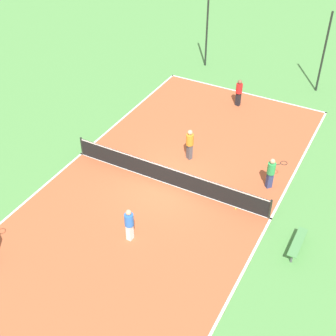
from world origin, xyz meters
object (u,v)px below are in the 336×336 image
(player_center_orange, at_px, (190,143))
(tennis_ball_near_net, at_px, (236,209))
(player_far_green, at_px, (271,171))
(fence_post_back_left, at_px, (207,30))
(tennis_net, at_px, (168,175))
(player_near_blue, at_px, (129,223))
(tennis_ball_left_sideline, at_px, (250,206))
(fence_post_back_right, at_px, (324,53))
(player_coach_red, at_px, (239,91))
(bench, at_px, (298,243))
(tennis_ball_midcourt, at_px, (244,198))

(player_center_orange, distance_m, tennis_ball_near_net, 4.18)
(player_far_green, height_order, fence_post_back_left, fence_post_back_left)
(fence_post_back_left, bearing_deg, tennis_net, -73.02)
(player_near_blue, relative_size, tennis_ball_left_sideline, 22.39)
(player_near_blue, bearing_deg, fence_post_back_right, -8.15)
(player_center_orange, bearing_deg, fence_post_back_left, -39.93)
(player_coach_red, bearing_deg, fence_post_back_right, -116.41)
(player_far_green, bearing_deg, player_coach_red, 73.97)
(tennis_ball_left_sideline, relative_size, fence_post_back_left, 0.01)
(player_center_orange, height_order, player_far_green, player_center_orange)
(bench, distance_m, player_coach_red, 11.09)
(player_near_blue, distance_m, player_coach_red, 11.81)
(player_coach_red, height_order, tennis_ball_left_sideline, player_coach_red)
(player_far_green, xyz_separation_m, tennis_ball_midcourt, (-0.71, -1.27, -0.85))
(player_near_blue, xyz_separation_m, tennis_ball_near_net, (3.03, 3.57, -0.82))
(player_center_orange, bearing_deg, player_near_blue, 122.64)
(player_near_blue, distance_m, tennis_ball_left_sideline, 5.36)
(bench, bearing_deg, tennis_ball_near_net, 70.54)
(fence_post_back_left, bearing_deg, tennis_ball_near_net, -60.07)
(tennis_ball_near_net, bearing_deg, tennis_ball_left_sideline, 40.38)
(player_far_green, height_order, tennis_ball_near_net, player_far_green)
(tennis_ball_left_sideline, distance_m, fence_post_back_left, 14.15)
(tennis_net, height_order, player_far_green, player_far_green)
(player_near_blue, height_order, player_far_green, player_far_green)
(player_center_orange, relative_size, tennis_ball_left_sideline, 23.73)
(tennis_net, bearing_deg, tennis_ball_near_net, -2.73)
(tennis_ball_left_sideline, xyz_separation_m, fence_post_back_right, (-0.15, 11.78, 2.34))
(tennis_ball_left_sideline, distance_m, fence_post_back_right, 12.01)
(bench, relative_size, fence_post_back_left, 0.35)
(player_near_blue, xyz_separation_m, fence_post_back_left, (-3.98, 15.75, 1.52))
(fence_post_back_left, bearing_deg, player_center_orange, -69.55)
(fence_post_back_right, bearing_deg, tennis_ball_near_net, -91.56)
(player_coach_red, bearing_deg, fence_post_back_left, -30.50)
(player_coach_red, relative_size, fence_post_back_right, 0.33)
(bench, bearing_deg, tennis_ball_left_sideline, 59.49)
(bench, bearing_deg, player_near_blue, 113.19)
(player_center_orange, xyz_separation_m, tennis_ball_near_net, (3.34, -2.34, -0.88))
(player_center_orange, relative_size, tennis_ball_near_net, 23.73)
(fence_post_back_right, bearing_deg, tennis_ball_midcourt, -91.41)
(player_near_blue, xyz_separation_m, tennis_ball_left_sideline, (3.51, 3.97, -0.82))
(tennis_net, bearing_deg, fence_post_back_right, 73.02)
(tennis_ball_midcourt, bearing_deg, fence_post_back_left, 121.85)
(player_center_orange, bearing_deg, tennis_ball_near_net, 174.60)
(player_near_blue, bearing_deg, tennis_net, 8.65)
(player_far_green, bearing_deg, bench, -103.87)
(fence_post_back_left, bearing_deg, player_near_blue, -75.81)
(player_near_blue, distance_m, player_far_green, 6.81)
(player_center_orange, bearing_deg, player_coach_red, -62.14)
(player_near_blue, height_order, fence_post_back_left, fence_post_back_left)
(bench, bearing_deg, player_coach_red, 33.21)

